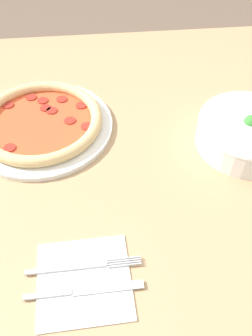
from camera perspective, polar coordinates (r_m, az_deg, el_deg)
The scene contains 7 objects.
ground_plane at distance 1.41m, azimuth 1.77°, elevation -21.75°, with size 8.00×8.00×0.00m, color brown.
dining_table at distance 0.84m, azimuth 2.77°, elevation -6.53°, with size 1.24×1.00×0.73m.
pizza at distance 0.89m, azimuth -12.86°, elevation 6.75°, with size 0.33×0.33×0.04m.
bowl at distance 0.86m, azimuth 18.17°, elevation 5.27°, with size 0.22×0.22×0.08m.
napkin at distance 0.65m, azimuth -6.41°, elevation -16.65°, with size 0.16×0.16×0.00m.
fork at distance 0.66m, azimuth -6.69°, elevation -14.70°, with size 0.02×0.20×0.00m.
knife at distance 0.64m, azimuth -7.19°, elevation -18.13°, with size 0.02×0.20×0.01m.
Camera 1 is at (0.48, -0.09, 1.32)m, focal length 40.00 mm.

